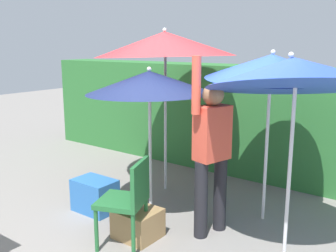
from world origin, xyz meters
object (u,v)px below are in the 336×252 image
at_px(umbrella_yellow, 293,73).
at_px(person_vendor, 212,149).
at_px(chair_plastic, 128,198).
at_px(crate_cardboard, 138,223).
at_px(umbrella_orange, 272,66).
at_px(umbrella_navy, 165,44).
at_px(umbrella_rainbow, 149,82).
at_px(cooler_box, 95,195).

xyz_separation_m(umbrella_yellow, person_vendor, (-0.76, -0.08, -0.80)).
bearing_deg(chair_plastic, crate_cardboard, 103.90).
height_order(umbrella_orange, umbrella_navy, umbrella_navy).
distance_m(umbrella_yellow, chair_plastic, 1.94).
distance_m(umbrella_orange, chair_plastic, 2.04).
xyz_separation_m(umbrella_orange, umbrella_yellow, (0.43, -0.58, -0.02)).
distance_m(umbrella_rainbow, chair_plastic, 1.29).
xyz_separation_m(umbrella_rainbow, person_vendor, (0.79, 0.04, -0.64)).
xyz_separation_m(chair_plastic, crate_cardboard, (-0.05, 0.19, -0.36)).
distance_m(umbrella_rainbow, umbrella_navy, 0.95).
bearing_deg(chair_plastic, person_vendor, 54.89).
bearing_deg(chair_plastic, umbrella_rainbow, 112.26).
height_order(person_vendor, cooler_box, person_vendor).
bearing_deg(umbrella_yellow, umbrella_rainbow, -175.62).
bearing_deg(umbrella_yellow, umbrella_navy, 161.15).
bearing_deg(umbrella_rainbow, chair_plastic, -67.74).
xyz_separation_m(umbrella_yellow, umbrella_navy, (-1.92, 0.66, 0.24)).
bearing_deg(umbrella_navy, person_vendor, -32.46).
distance_m(umbrella_rainbow, person_vendor, 1.02).
bearing_deg(crate_cardboard, umbrella_navy, 115.38).
xyz_separation_m(umbrella_yellow, cooler_box, (-2.16, -0.43, -1.54)).
relative_size(umbrella_yellow, cooler_box, 4.11).
height_order(umbrella_navy, person_vendor, umbrella_navy).
relative_size(umbrella_rainbow, umbrella_yellow, 0.83).
xyz_separation_m(umbrella_navy, person_vendor, (1.16, -0.74, -1.05)).
relative_size(umbrella_rainbow, umbrella_orange, 0.90).
bearing_deg(cooler_box, crate_cardboard, -12.33).
relative_size(chair_plastic, crate_cardboard, 2.08).
bearing_deg(umbrella_yellow, cooler_box, -168.66).
relative_size(umbrella_rainbow, umbrella_navy, 0.80).
bearing_deg(umbrella_yellow, chair_plastic, -147.60).
bearing_deg(cooler_box, chair_plastic, -22.73).
height_order(umbrella_yellow, umbrella_navy, umbrella_navy).
distance_m(person_vendor, cooler_box, 1.62).
relative_size(chair_plastic, cooler_box, 1.75).
distance_m(umbrella_orange, umbrella_yellow, 0.72).
height_order(umbrella_rainbow, umbrella_yellow, umbrella_yellow).
height_order(umbrella_rainbow, umbrella_navy, umbrella_navy).
xyz_separation_m(umbrella_rainbow, chair_plastic, (0.28, -0.69, -1.06)).
xyz_separation_m(person_vendor, cooler_box, (-1.40, -0.35, -0.74)).
xyz_separation_m(umbrella_navy, chair_plastic, (0.65, -1.46, -1.47)).
relative_size(cooler_box, crate_cardboard, 1.19).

